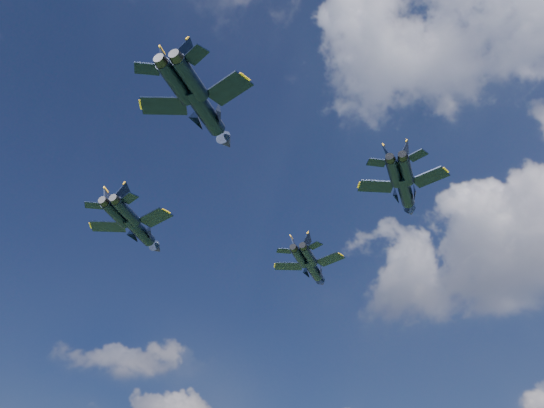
% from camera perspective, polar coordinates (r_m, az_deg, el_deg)
% --- Properties ---
extents(jet_lead, '(10.42, 14.10, 3.32)m').
position_cam_1_polar(jet_lead, '(102.42, 3.47, -5.45)').
color(jet_lead, black).
extents(jet_left, '(12.03, 16.34, 3.85)m').
position_cam_1_polar(jet_left, '(97.93, -10.97, -2.21)').
color(jet_left, black).
extents(jet_right, '(10.31, 14.11, 3.33)m').
position_cam_1_polar(jet_right, '(83.12, 11.10, 1.04)').
color(jet_right, black).
extents(jet_slot, '(12.22, 16.46, 3.87)m').
position_cam_1_polar(jet_slot, '(72.98, -5.51, 7.64)').
color(jet_slot, black).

